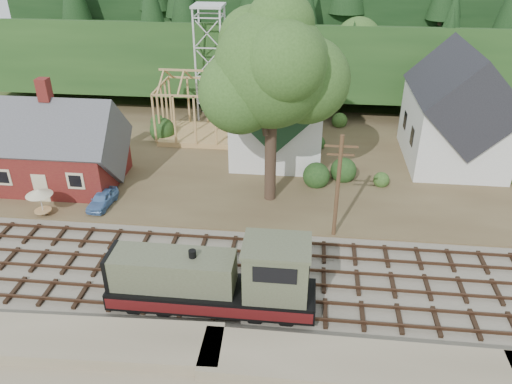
# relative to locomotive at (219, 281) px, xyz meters

# --- Properties ---
(ground) EXTENTS (140.00, 140.00, 0.00)m
(ground) POSITION_rel_locomotive_xyz_m (-0.15, 3.00, -2.09)
(ground) COLOR #384C1E
(ground) RESTS_ON ground
(embankment) EXTENTS (64.00, 5.00, 1.60)m
(embankment) POSITION_rel_locomotive_xyz_m (-0.15, -5.50, -2.09)
(embankment) COLOR #7F7259
(embankment) RESTS_ON ground
(railroad_bed) EXTENTS (64.00, 11.00, 0.16)m
(railroad_bed) POSITION_rel_locomotive_xyz_m (-0.15, 3.00, -2.01)
(railroad_bed) COLOR #726B5B
(railroad_bed) RESTS_ON ground
(village_flat) EXTENTS (64.00, 26.00, 0.30)m
(village_flat) POSITION_rel_locomotive_xyz_m (-0.15, 21.00, -1.94)
(village_flat) COLOR brown
(village_flat) RESTS_ON ground
(hillside) EXTENTS (70.00, 28.96, 12.74)m
(hillside) POSITION_rel_locomotive_xyz_m (-0.15, 45.00, -2.09)
(hillside) COLOR #1E3F19
(hillside) RESTS_ON ground
(ridge) EXTENTS (80.00, 20.00, 12.00)m
(ridge) POSITION_rel_locomotive_xyz_m (-0.15, 61.00, -2.09)
(ridge) COLOR black
(ridge) RESTS_ON ground
(depot) EXTENTS (10.80, 7.41, 9.00)m
(depot) POSITION_rel_locomotive_xyz_m (-16.15, 14.00, 1.12)
(depot) COLOR maroon
(depot) RESTS_ON village_flat
(church) EXTENTS (8.40, 15.17, 13.00)m
(church) POSITION_rel_locomotive_xyz_m (1.85, 22.68, 3.09)
(church) COLOR silver
(church) RESTS_ON village_flat
(farmhouse) EXTENTS (8.40, 10.80, 10.60)m
(farmhouse) POSITION_rel_locomotive_xyz_m (17.85, 22.00, 2.77)
(farmhouse) COLOR silver
(farmhouse) RESTS_ON village_flat
(timber_frame) EXTENTS (8.20, 6.20, 6.99)m
(timber_frame) POSITION_rel_locomotive_xyz_m (-6.15, 25.00, 1.17)
(timber_frame) COLOR tan
(timber_frame) RESTS_ON village_flat
(lattice_tower) EXTENTS (3.20, 3.20, 12.12)m
(lattice_tower) POSITION_rel_locomotive_xyz_m (-6.15, 31.00, 7.94)
(lattice_tower) COLOR silver
(lattice_tower) RESTS_ON village_flat
(big_tree) EXTENTS (10.90, 8.40, 14.70)m
(big_tree) POSITION_rel_locomotive_xyz_m (2.02, 13.08, 8.12)
(big_tree) COLOR #38281E
(big_tree) RESTS_ON village_flat
(telegraph_pole_near) EXTENTS (2.20, 0.28, 8.00)m
(telegraph_pole_near) POSITION_rel_locomotive_xyz_m (6.85, 8.20, 2.15)
(telegraph_pole_near) COLOR #4C331E
(telegraph_pole_near) RESTS_ON ground
(locomotive) EXTENTS (11.78, 2.94, 4.72)m
(locomotive) POSITION_rel_locomotive_xyz_m (0.00, 0.00, 0.00)
(locomotive) COLOR black
(locomotive) RESTS_ON railroad_bed
(car_blue) EXTENTS (1.71, 3.66, 1.21)m
(car_blue) POSITION_rel_locomotive_xyz_m (-11.13, 10.33, -1.19)
(car_blue) COLOR #5783BC
(car_blue) RESTS_ON village_flat
(car_green) EXTENTS (3.64, 1.73, 1.15)m
(car_green) POSITION_rel_locomotive_xyz_m (-19.17, 15.94, -1.22)
(car_green) COLOR #81A673
(car_green) RESTS_ON village_flat
(patio_set) EXTENTS (1.99, 1.99, 2.21)m
(patio_set) POSITION_rel_locomotive_xyz_m (-15.14, 8.50, 0.09)
(patio_set) COLOR silver
(patio_set) RESTS_ON village_flat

